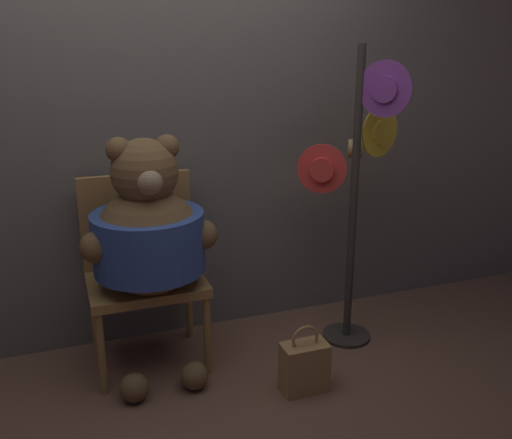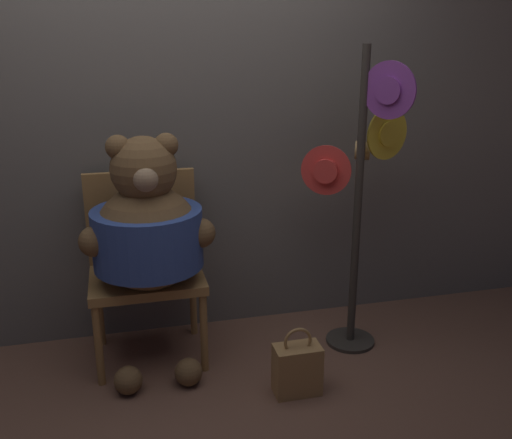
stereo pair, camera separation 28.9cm
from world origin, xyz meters
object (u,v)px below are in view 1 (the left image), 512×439
at_px(teddy_bear, 149,235).
at_px(hat_display_rack, 355,183).
at_px(chair, 143,262).
at_px(handbag_on_ground, 304,366).

height_order(teddy_bear, hat_display_rack, hat_display_rack).
height_order(chair, teddy_bear, teddy_bear).
bearing_deg(teddy_bear, chair, 95.33).
xyz_separation_m(chair, teddy_bear, (0.02, -0.16, 0.21)).
height_order(hat_display_rack, handbag_on_ground, hat_display_rack).
height_order(chair, handbag_on_ground, chair).
relative_size(teddy_bear, handbag_on_ground, 3.50).
bearing_deg(hat_display_rack, teddy_bear, 179.08).
height_order(teddy_bear, handbag_on_ground, teddy_bear).
distance_m(chair, handbag_on_ground, 1.00).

